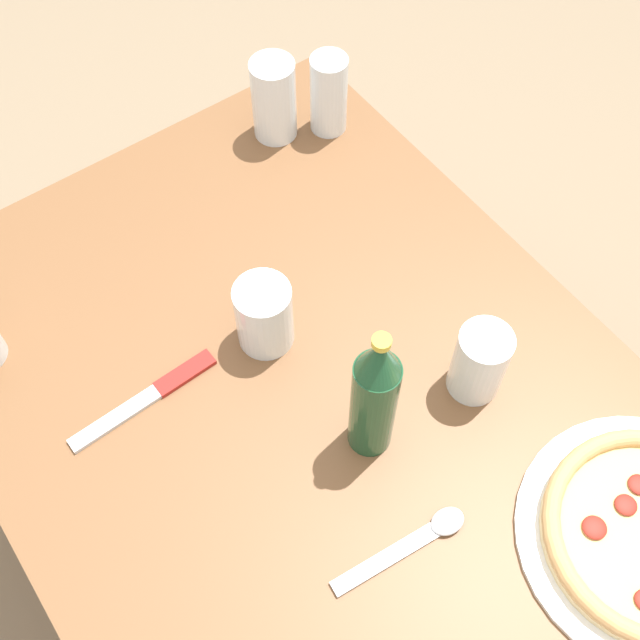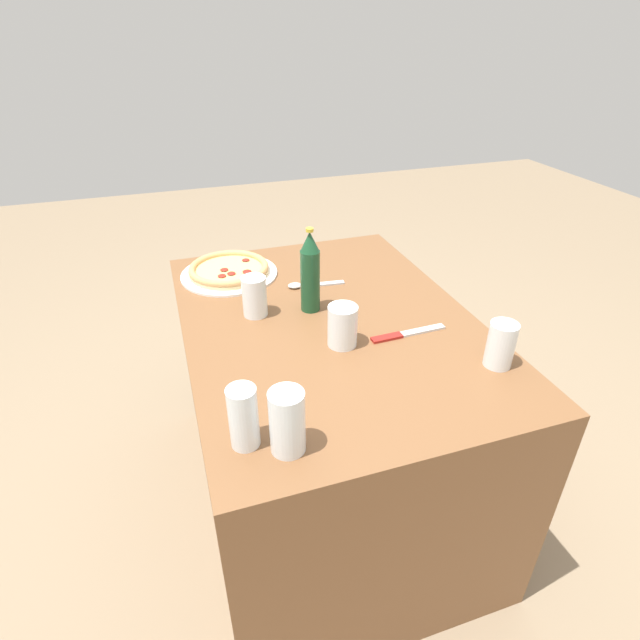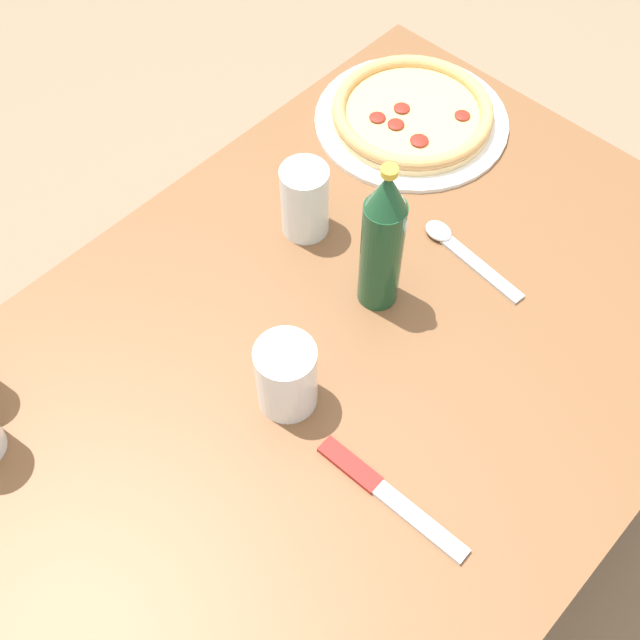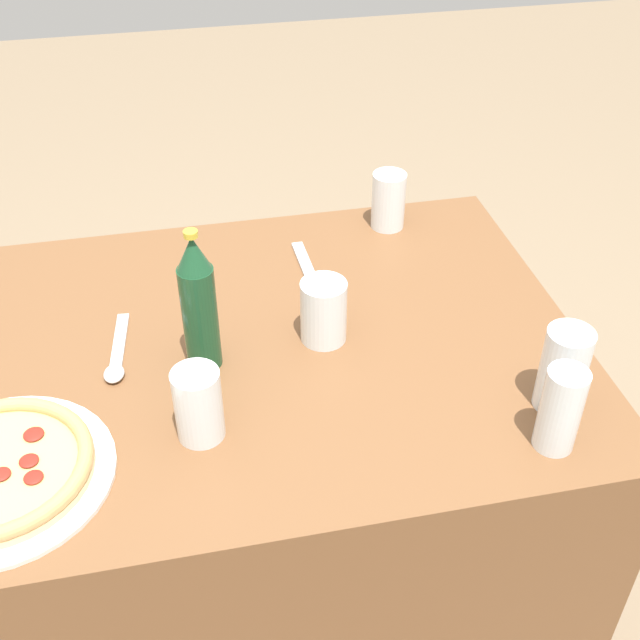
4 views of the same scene
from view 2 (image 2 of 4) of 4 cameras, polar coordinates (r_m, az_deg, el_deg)
ground_plane at (r=1.93m, az=0.81°, el=-18.78°), size 8.00×8.00×0.00m
table at (r=1.67m, az=0.90°, el=-10.70°), size 1.14×0.83×0.73m
pizza_pepperoni at (r=1.73m, az=-10.35°, el=5.62°), size 0.33×0.33×0.04m
glass_mango_juice at (r=1.03m, az=-8.71°, el=-11.25°), size 0.06×0.06×0.14m
glass_orange_juice at (r=1.00m, az=-3.76°, el=-11.74°), size 0.07×0.07×0.14m
glass_iced_tea at (r=1.46m, az=-7.48°, el=2.47°), size 0.07×0.07×0.12m
glass_lemonade at (r=1.31m, az=19.92°, el=-2.84°), size 0.07×0.07×0.12m
glass_red_wine at (r=1.31m, az=2.58°, el=-0.88°), size 0.08×0.08×0.11m
beer_bottle at (r=1.45m, az=-1.14°, el=5.46°), size 0.06×0.06×0.26m
knife at (r=1.40m, az=9.69°, el=-1.59°), size 0.03×0.22×0.01m
spoon at (r=1.63m, az=-1.55°, el=4.03°), size 0.05×0.19×0.02m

